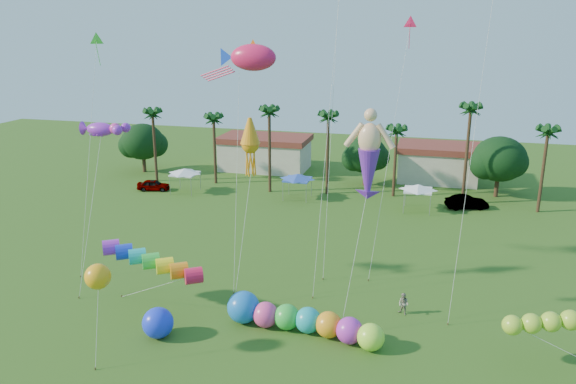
% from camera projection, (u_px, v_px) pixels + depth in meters
% --- Properties ---
extents(tree_line, '(69.46, 8.91, 11.00)m').
position_uv_depth(tree_line, '(385.00, 156.00, 69.92)').
color(tree_line, '#3A2819').
rests_on(tree_line, ground).
extents(buildings_row, '(35.00, 7.00, 4.00)m').
position_uv_depth(buildings_row, '(340.00, 160.00, 77.76)').
color(buildings_row, beige).
rests_on(buildings_row, ground).
extents(tent_row, '(31.00, 4.00, 0.60)m').
position_uv_depth(tent_row, '(296.00, 178.00, 65.60)').
color(tent_row, white).
rests_on(tent_row, ground).
extents(car_a, '(4.26, 2.44, 1.36)m').
position_uv_depth(car_a, '(154.00, 185.00, 70.19)').
color(car_a, '#4C4C54').
rests_on(car_a, ground).
extents(car_b, '(4.90, 2.86, 1.53)m').
position_uv_depth(car_b, '(467.00, 202.00, 63.09)').
color(car_b, '#4C4C54').
rests_on(car_b, ground).
extents(spectator_b, '(0.98, 0.92, 1.62)m').
position_uv_depth(spectator_b, '(403.00, 304.00, 39.87)').
color(spectator_b, gray).
rests_on(spectator_b, ground).
extents(caterpillar_inflatable, '(11.09, 3.39, 2.26)m').
position_uv_depth(caterpillar_inflatable, '(298.00, 319.00, 37.50)').
color(caterpillar_inflatable, '#F74191').
rests_on(caterpillar_inflatable, ground).
extents(blue_ball, '(2.06, 2.06, 2.06)m').
position_uv_depth(blue_ball, '(158.00, 323.00, 36.90)').
color(blue_ball, '#1C35FF').
rests_on(blue_ball, ground).
extents(rainbow_tube, '(8.94, 4.30, 4.02)m').
position_uv_depth(rainbow_tube, '(166.00, 272.00, 38.74)').
color(rainbow_tube, '#DF1844').
rests_on(rainbow_tube, ground).
extents(green_worm, '(9.70, 2.68, 3.45)m').
position_uv_depth(green_worm, '(512.00, 325.00, 33.30)').
color(green_worm, '#A1D02E').
rests_on(green_worm, ground).
extents(orange_ball_kite, '(1.96, 2.47, 6.22)m').
position_uv_depth(orange_ball_kite, '(98.00, 277.00, 33.44)').
color(orange_ball_kite, '#FFA714').
rests_on(orange_ball_kite, ground).
extents(merman_kite, '(2.56, 4.42, 14.17)m').
position_uv_depth(merman_kite, '(369.00, 161.00, 36.99)').
color(merman_kite, '#F2B989').
rests_on(merman_kite, ground).
extents(fish_kite, '(5.67, 6.42, 18.62)m').
position_uv_depth(fish_kite, '(253.00, 58.00, 42.63)').
color(fish_kite, '#EC1A52').
rests_on(fish_kite, ground).
extents(squid_kite, '(1.56, 5.06, 13.43)m').
position_uv_depth(squid_kite, '(250.00, 145.00, 41.65)').
color(squid_kite, orange).
rests_on(squid_kite, ground).
extents(lobster_kite, '(4.25, 5.00, 13.14)m').
position_uv_depth(lobster_kite, '(100.00, 129.00, 41.78)').
color(lobster_kite, purple).
rests_on(lobster_kite, ground).
extents(delta_kite_red, '(2.49, 5.11, 20.59)m').
position_uv_depth(delta_kite_red, '(409.00, 28.00, 43.82)').
color(delta_kite_red, '#ED1A4D').
rests_on(delta_kite_red, ground).
extents(delta_kite_green, '(1.76, 4.11, 19.34)m').
position_uv_depth(delta_kite_green, '(96.00, 44.00, 43.85)').
color(delta_kite_green, '#42DF34').
rests_on(delta_kite_green, ground).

